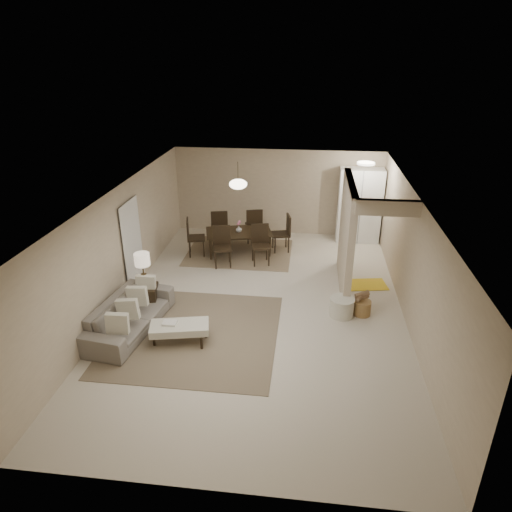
# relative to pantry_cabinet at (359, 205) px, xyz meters

# --- Properties ---
(floor) EXTENTS (9.00, 9.00, 0.00)m
(floor) POSITION_rel_pantry_cabinet_xyz_m (-2.35, -4.15, -1.05)
(floor) COLOR beige
(floor) RESTS_ON ground
(ceiling) EXTENTS (9.00, 9.00, 0.00)m
(ceiling) POSITION_rel_pantry_cabinet_xyz_m (-2.35, -4.15, 1.45)
(ceiling) COLOR white
(ceiling) RESTS_ON back_wall
(back_wall) EXTENTS (6.00, 0.00, 6.00)m
(back_wall) POSITION_rel_pantry_cabinet_xyz_m (-2.35, 0.35, 0.20)
(back_wall) COLOR tan
(back_wall) RESTS_ON floor
(left_wall) EXTENTS (0.00, 9.00, 9.00)m
(left_wall) POSITION_rel_pantry_cabinet_xyz_m (-5.35, -4.15, 0.20)
(left_wall) COLOR tan
(left_wall) RESTS_ON floor
(right_wall) EXTENTS (0.00, 9.00, 9.00)m
(right_wall) POSITION_rel_pantry_cabinet_xyz_m (0.65, -4.15, 0.20)
(right_wall) COLOR tan
(right_wall) RESTS_ON floor
(partition) EXTENTS (0.15, 2.50, 2.50)m
(partition) POSITION_rel_pantry_cabinet_xyz_m (-0.55, -2.90, 0.20)
(partition) COLOR tan
(partition) RESTS_ON floor
(doorway) EXTENTS (0.04, 0.90, 2.04)m
(doorway) POSITION_rel_pantry_cabinet_xyz_m (-5.32, -3.55, -0.03)
(doorway) COLOR black
(doorway) RESTS_ON floor
(pantry_cabinet) EXTENTS (1.20, 0.55, 2.10)m
(pantry_cabinet) POSITION_rel_pantry_cabinet_xyz_m (0.00, 0.00, 0.00)
(pantry_cabinet) COLOR white
(pantry_cabinet) RESTS_ON floor
(flush_light) EXTENTS (0.44, 0.44, 0.05)m
(flush_light) POSITION_rel_pantry_cabinet_xyz_m (-0.05, -0.95, 1.41)
(flush_light) COLOR white
(flush_light) RESTS_ON ceiling
(living_rug) EXTENTS (3.20, 3.20, 0.01)m
(living_rug) POSITION_rel_pantry_cabinet_xyz_m (-3.51, -5.27, -1.04)
(living_rug) COLOR brown
(living_rug) RESTS_ON floor
(sofa) EXTENTS (2.36, 1.19, 0.66)m
(sofa) POSITION_rel_pantry_cabinet_xyz_m (-4.80, -5.27, -0.72)
(sofa) COLOR slate
(sofa) RESTS_ON floor
(ottoman_bench) EXTENTS (1.16, 0.72, 0.39)m
(ottoman_bench) POSITION_rel_pantry_cabinet_xyz_m (-3.71, -5.57, -0.74)
(ottoman_bench) COLOR beige
(ottoman_bench) RESTS_ON living_rug
(side_table) EXTENTS (0.55, 0.55, 0.53)m
(side_table) POSITION_rel_pantry_cabinet_xyz_m (-4.75, -4.46, -0.79)
(side_table) COLOR black
(side_table) RESTS_ON floor
(table_lamp) EXTENTS (0.32, 0.32, 0.76)m
(table_lamp) POSITION_rel_pantry_cabinet_xyz_m (-4.75, -4.46, 0.04)
(table_lamp) COLOR #47371E
(table_lamp) RESTS_ON side_table
(round_pouf) EXTENTS (0.51, 0.51, 0.40)m
(round_pouf) POSITION_rel_pantry_cabinet_xyz_m (-0.64, -4.25, -0.85)
(round_pouf) COLOR beige
(round_pouf) RESTS_ON floor
(wicker_basket) EXTENTS (0.42, 0.42, 0.31)m
(wicker_basket) POSITION_rel_pantry_cabinet_xyz_m (-0.22, -4.15, -0.89)
(wicker_basket) COLOR olive
(wicker_basket) RESTS_ON floor
(dining_rug) EXTENTS (2.80, 2.10, 0.01)m
(dining_rug) POSITION_rel_pantry_cabinet_xyz_m (-3.25, -1.32, -1.04)
(dining_rug) COLOR #726547
(dining_rug) RESTS_ON floor
(dining_table) EXTENTS (1.91, 1.36, 0.61)m
(dining_table) POSITION_rel_pantry_cabinet_xyz_m (-3.25, -1.32, -0.75)
(dining_table) COLOR black
(dining_table) RESTS_ON dining_rug
(dining_chairs) EXTENTS (2.77, 2.27, 1.02)m
(dining_chairs) POSITION_rel_pantry_cabinet_xyz_m (-3.25, -1.32, -0.54)
(dining_chairs) COLOR black
(dining_chairs) RESTS_ON dining_rug
(vase) EXTENTS (0.21, 0.21, 0.17)m
(vase) POSITION_rel_pantry_cabinet_xyz_m (-3.25, -1.32, -0.36)
(vase) COLOR silver
(vase) RESTS_ON dining_table
(yellow_mat) EXTENTS (1.07, 0.76, 0.01)m
(yellow_mat) POSITION_rel_pantry_cabinet_xyz_m (-0.01, -2.81, -1.04)
(yellow_mat) COLOR gold
(yellow_mat) RESTS_ON floor
(pendant_light) EXTENTS (0.46, 0.46, 0.71)m
(pendant_light) POSITION_rel_pantry_cabinet_xyz_m (-3.25, -1.32, 0.87)
(pendant_light) COLOR #47371E
(pendant_light) RESTS_ON ceiling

